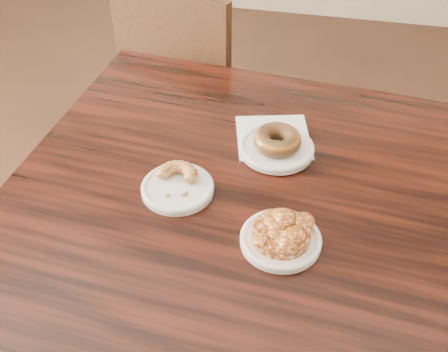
% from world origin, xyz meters
% --- Properties ---
extents(cafe_table, '(1.01, 1.01, 0.75)m').
position_xyz_m(cafe_table, '(0.10, 0.12, 0.38)').
color(cafe_table, black).
rests_on(cafe_table, floor).
extents(chair_far, '(0.55, 0.55, 0.90)m').
position_xyz_m(chair_far, '(-0.15, 0.89, 0.45)').
color(chair_far, black).
rests_on(chair_far, floor).
extents(napkin, '(0.19, 0.19, 0.00)m').
position_xyz_m(napkin, '(0.15, 0.32, 0.75)').
color(napkin, white).
rests_on(napkin, cafe_table).
extents(plate_donut, '(0.16, 0.16, 0.01)m').
position_xyz_m(plate_donut, '(0.16, 0.28, 0.76)').
color(plate_donut, white).
rests_on(plate_donut, napkin).
extents(plate_cruller, '(0.15, 0.15, 0.01)m').
position_xyz_m(plate_cruller, '(-0.02, 0.12, 0.76)').
color(plate_cruller, white).
rests_on(plate_cruller, cafe_table).
extents(plate_fritter, '(0.15, 0.15, 0.01)m').
position_xyz_m(plate_fritter, '(0.20, 0.02, 0.76)').
color(plate_fritter, white).
rests_on(plate_fritter, cafe_table).
extents(glazed_donut, '(0.10, 0.10, 0.04)m').
position_xyz_m(glazed_donut, '(0.16, 0.28, 0.78)').
color(glazed_donut, '#905415').
rests_on(glazed_donut, plate_donut).
extents(apple_fritter, '(0.15, 0.15, 0.03)m').
position_xyz_m(apple_fritter, '(0.20, 0.02, 0.78)').
color(apple_fritter, '#421B07').
rests_on(apple_fritter, plate_fritter).
extents(cruller_fragment, '(0.10, 0.10, 0.03)m').
position_xyz_m(cruller_fragment, '(-0.02, 0.12, 0.78)').
color(cruller_fragment, brown).
rests_on(cruller_fragment, plate_cruller).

